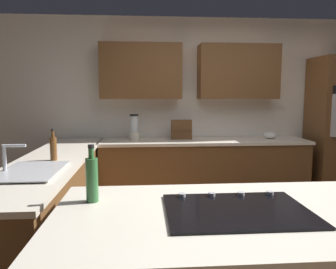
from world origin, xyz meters
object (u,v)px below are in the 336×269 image
(spice_rack, at_px, (181,130))
(dish_soap_bottle, at_px, (53,148))
(blender, at_px, (134,129))
(mixing_bowl, at_px, (270,135))
(sink_unit, at_px, (30,170))
(oil_bottle, at_px, (92,178))
(cooktop, at_px, (237,210))

(spice_rack, height_order, dish_soap_bottle, dish_soap_bottle)
(blender, relative_size, spice_rack, 1.26)
(blender, xyz_separation_m, mixing_bowl, (-1.90, 0.00, -0.10))
(sink_unit, height_order, oil_bottle, oil_bottle)
(sink_unit, xyz_separation_m, dish_soap_bottle, (-0.06, -0.48, 0.10))
(mixing_bowl, height_order, spice_rack, spice_rack)
(cooktop, bearing_deg, oil_bottle, -15.16)
(mixing_bowl, xyz_separation_m, spice_rack, (1.25, -0.03, 0.09))
(cooktop, distance_m, dish_soap_bottle, 1.97)
(mixing_bowl, bearing_deg, spice_rack, -1.57)
(cooktop, height_order, blender, blender)
(blender, relative_size, dish_soap_bottle, 1.18)
(dish_soap_bottle, bearing_deg, mixing_bowl, -153.33)
(blender, height_order, spice_rack, blender)
(sink_unit, height_order, dish_soap_bottle, dish_soap_bottle)
(mixing_bowl, relative_size, spice_rack, 0.62)
(blender, relative_size, mixing_bowl, 2.02)
(mixing_bowl, bearing_deg, oil_bottle, 50.83)
(spice_rack, relative_size, oil_bottle, 0.84)
(mixing_bowl, distance_m, dish_soap_bottle, 2.93)
(cooktop, height_order, mixing_bowl, mixing_bowl)
(spice_rack, xyz_separation_m, dish_soap_bottle, (1.37, 1.35, -0.01))
(cooktop, distance_m, oil_bottle, 0.83)
(blender, bearing_deg, cooktop, 102.75)
(cooktop, xyz_separation_m, dish_soap_bottle, (1.34, -1.44, 0.11))
(sink_unit, distance_m, spice_rack, 2.32)
(blender, distance_m, spice_rack, 0.65)
(cooktop, relative_size, dish_soap_bottle, 2.53)
(mixing_bowl, height_order, dish_soap_bottle, dish_soap_bottle)
(oil_bottle, bearing_deg, cooktop, 164.84)
(spice_rack, height_order, oil_bottle, oil_bottle)
(cooktop, bearing_deg, sink_unit, -34.44)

